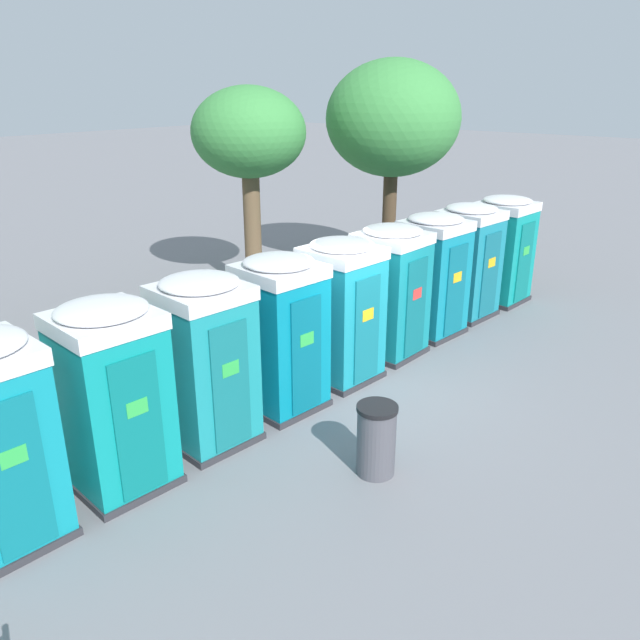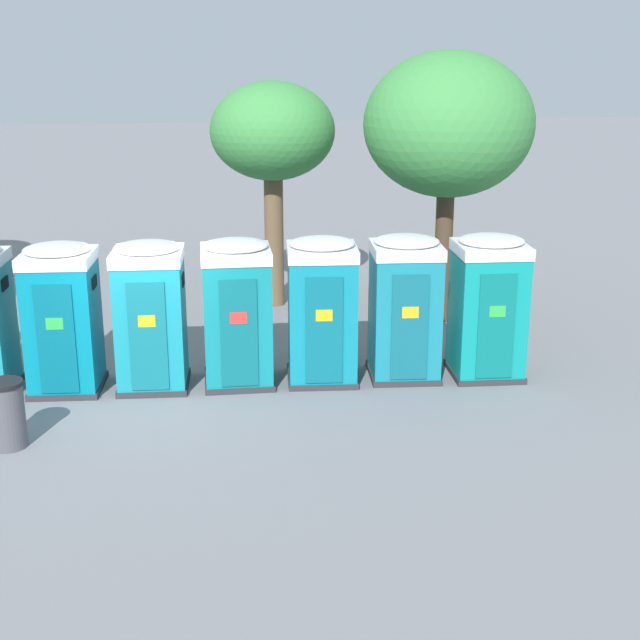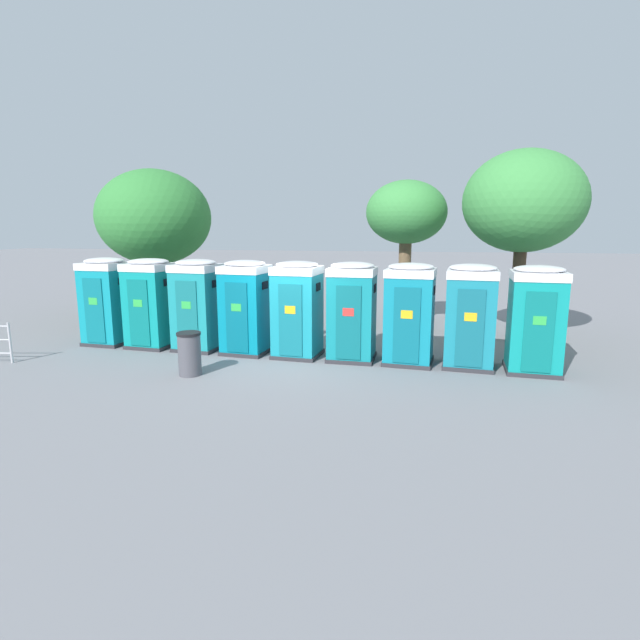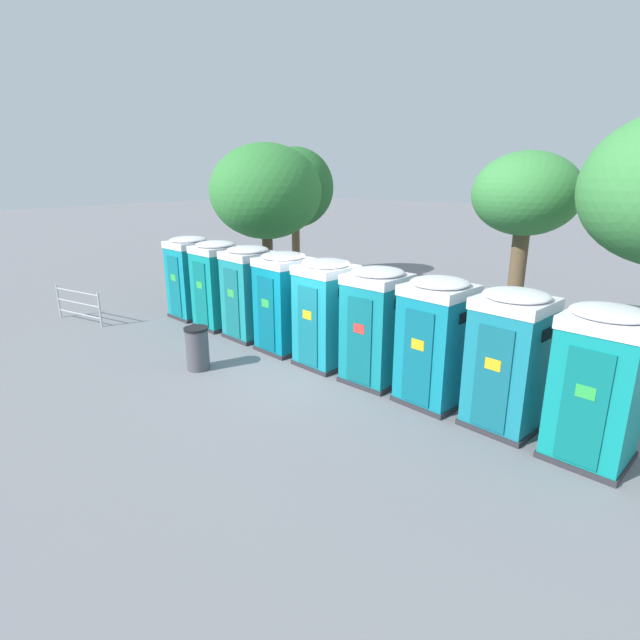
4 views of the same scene
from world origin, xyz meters
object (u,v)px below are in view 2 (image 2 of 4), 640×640
portapotty_8 (488,306)px  portapotty_3 (63,317)px  street_tree_3 (273,135)px  portapotty_7 (405,307)px  trash_can (6,414)px  portapotty_4 (151,315)px  street_tree_1 (448,126)px  portapotty_5 (237,312)px  portapotty_6 (322,309)px

portapotty_8 → portapotty_3: bearing=176.3°
portapotty_8 → street_tree_3: street_tree_3 is taller
portapotty_7 → trash_can: portapotty_7 is taller
portapotty_4 → street_tree_1: size_ratio=0.45×
portapotty_5 → portapotty_8: (4.38, -0.32, -0.00)m
portapotty_3 → portapotty_6: same height
street_tree_1 → portapotty_4: bearing=-153.6°
portapotty_6 → portapotty_4: bearing=177.2°
portapotty_7 → portapotty_3: bearing=177.1°
portapotty_3 → street_tree_3: bearing=49.0°
portapotty_4 → portapotty_5: same height
portapotty_4 → portapotty_8: 5.85m
portapotty_3 → trash_can: (-0.61, -2.27, -0.77)m
portapotty_8 → trash_can: 8.14m
portapotty_7 → street_tree_3: 5.90m
portapotty_7 → trash_can: size_ratio=2.50×
portapotty_6 → portapotty_5: bearing=176.8°
portapotty_5 → street_tree_3: (1.19, 4.89, 2.54)m
portapotty_7 → street_tree_3: (-1.73, 5.03, 2.54)m
portapotty_4 → portapotty_5: bearing=-2.3°
portapotty_4 → portapotty_8: same height
portapotty_3 → trash_can: bearing=-104.9°
portapotty_4 → portapotty_7: 4.39m
portapotty_4 → trash_can: bearing=-133.5°
street_tree_3 → portapotty_8: bearing=-58.6°
portapotty_4 → portapotty_8: bearing=-3.7°
portapotty_4 → portapotty_5: 1.46m
trash_can → street_tree_1: bearing=32.6°
portapotty_6 → portapotty_7: same height
portapotty_3 → portapotty_5: (2.92, -0.16, -0.00)m
portapotty_8 → street_tree_1: size_ratio=0.45×
portapotty_3 → portapotty_8: 7.32m
portapotty_6 → trash_can: portapotty_6 is taller
portapotty_7 → street_tree_1: (1.66, 3.20, 2.83)m
portapotty_6 → trash_can: size_ratio=2.50×
portapotty_6 → trash_can: 5.44m
portapotty_5 → portapotty_6: bearing=-3.2°
portapotty_5 → street_tree_1: street_tree_1 is taller
portapotty_3 → portapotty_7: same height
trash_can → portapotty_8: bearing=12.8°
portapotty_3 → portapotty_5: size_ratio=1.00×
portapotty_3 → trash_can: size_ratio=2.50×
portapotty_6 → street_tree_3: 5.59m
portapotty_4 → portapotty_7: bearing=-2.6°
portapotty_5 → street_tree_1: 6.19m
street_tree_3 → portapotty_7: bearing=-71.0°
portapotty_5 → street_tree_3: street_tree_3 is taller
portapotty_5 → portapotty_3: bearing=176.9°
portapotty_4 → trash_can: size_ratio=2.50×
portapotty_5 → street_tree_1: size_ratio=0.45×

